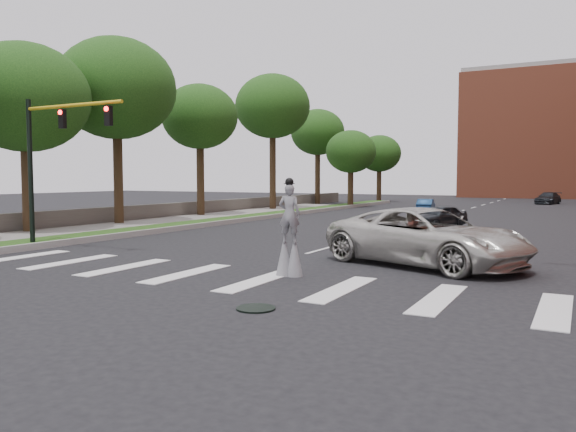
# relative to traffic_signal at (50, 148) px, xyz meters

# --- Properties ---
(ground_plane) EXTENTS (160.00, 160.00, 0.00)m
(ground_plane) POSITION_rel_traffic_signal_xyz_m (9.78, -3.00, -4.15)
(ground_plane) COLOR black
(ground_plane) RESTS_ON ground
(grass_median) EXTENTS (2.00, 60.00, 0.25)m
(grass_median) POSITION_rel_traffic_signal_xyz_m (-1.72, 17.00, -4.03)
(grass_median) COLOR #1E4012
(grass_median) RESTS_ON ground
(median_curb) EXTENTS (0.20, 60.00, 0.28)m
(median_curb) POSITION_rel_traffic_signal_xyz_m (-0.67, 17.00, -4.01)
(median_curb) COLOR gray
(median_curb) RESTS_ON ground
(sidewalk_left) EXTENTS (4.00, 60.00, 0.18)m
(sidewalk_left) POSITION_rel_traffic_signal_xyz_m (-4.72, 7.00, -4.06)
(sidewalk_left) COLOR slate
(sidewalk_left) RESTS_ON ground
(stone_wall) EXTENTS (0.50, 56.00, 1.10)m
(stone_wall) POSITION_rel_traffic_signal_xyz_m (-7.22, 19.00, -3.60)
(stone_wall) COLOR #504B44
(stone_wall) RESTS_ON ground
(manhole) EXTENTS (0.90, 0.90, 0.04)m
(manhole) POSITION_rel_traffic_signal_xyz_m (12.78, -5.00, -4.13)
(manhole) COLOR black
(manhole) RESTS_ON ground
(building_backdrop) EXTENTS (26.00, 14.00, 18.00)m
(building_backdrop) POSITION_rel_traffic_signal_xyz_m (15.78, 75.00, 4.85)
(building_backdrop) COLOR #AE5336
(building_backdrop) RESTS_ON ground
(traffic_signal) EXTENTS (5.30, 0.23, 6.20)m
(traffic_signal) POSITION_rel_traffic_signal_xyz_m (0.00, 0.00, 0.00)
(traffic_signal) COLOR black
(traffic_signal) RESTS_ON ground
(stilt_performer) EXTENTS (0.83, 0.59, 2.97)m
(stilt_performer) POSITION_rel_traffic_signal_xyz_m (11.46, -0.85, -2.96)
(stilt_performer) COLOR #302113
(stilt_performer) RESTS_ON ground
(suv_crossing) EXTENTS (7.70, 5.51, 1.95)m
(suv_crossing) POSITION_rel_traffic_signal_xyz_m (14.65, 3.05, -3.18)
(suv_crossing) COLOR beige
(suv_crossing) RESTS_ON ground
(car_near) EXTENTS (3.08, 4.23, 1.34)m
(car_near) POSITION_rel_traffic_signal_xyz_m (11.73, 17.71, -3.48)
(car_near) COLOR black
(car_near) RESTS_ON ground
(car_mid) EXTENTS (1.72, 3.69, 1.17)m
(car_mid) POSITION_rel_traffic_signal_xyz_m (7.66, 30.83, -3.57)
(car_mid) COLOR navy
(car_mid) RESTS_ON ground
(car_far) EXTENTS (2.82, 4.81, 1.31)m
(car_far) POSITION_rel_traffic_signal_xyz_m (15.78, 52.23, -3.50)
(car_far) COLOR black
(car_far) RESTS_ON ground
(tree_1) EXTENTS (6.57, 6.57, 9.85)m
(tree_1) POSITION_rel_traffic_signal_xyz_m (-6.27, 3.67, 2.88)
(tree_1) COLOR #302113
(tree_1) RESTS_ON ground
(tree_2) EXTENTS (7.18, 7.18, 11.38)m
(tree_2) POSITION_rel_traffic_signal_xyz_m (-5.91, 9.73, 4.14)
(tree_2) COLOR #302113
(tree_2) RESTS_ON ground
(tree_3) EXTENTS (5.62, 5.62, 9.82)m
(tree_3) POSITION_rel_traffic_signal_xyz_m (-5.98, 18.12, 3.23)
(tree_3) COLOR #302113
(tree_3) RESTS_ON ground
(tree_4) EXTENTS (6.60, 6.60, 11.99)m
(tree_4) POSITION_rel_traffic_signal_xyz_m (-5.16, 27.61, 4.98)
(tree_4) COLOR #302113
(tree_4) RESTS_ON ground
(tree_5) EXTENTS (5.85, 5.85, 10.32)m
(tree_5) POSITION_rel_traffic_signal_xyz_m (-6.50, 39.94, 3.63)
(tree_5) COLOR #302113
(tree_5) RESTS_ON ground
(tree_6) EXTENTS (4.93, 4.93, 7.57)m
(tree_6) POSITION_rel_traffic_signal_xyz_m (-1.11, 36.04, 1.28)
(tree_6) COLOR #302113
(tree_6) RESTS_ON ground
(tree_7) EXTENTS (5.13, 5.13, 7.95)m
(tree_7) POSITION_rel_traffic_signal_xyz_m (-2.40, 48.49, 1.57)
(tree_7) COLOR #302113
(tree_7) RESTS_ON ground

